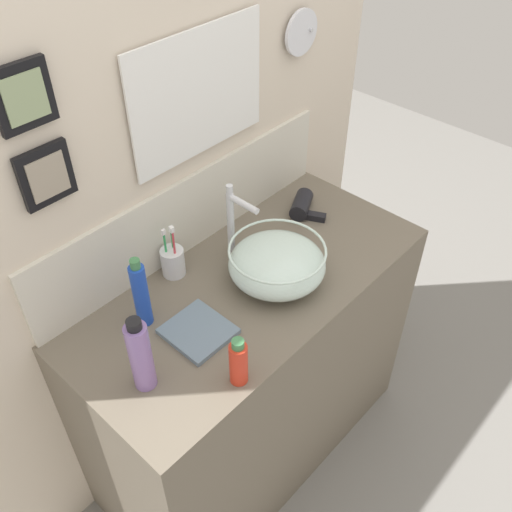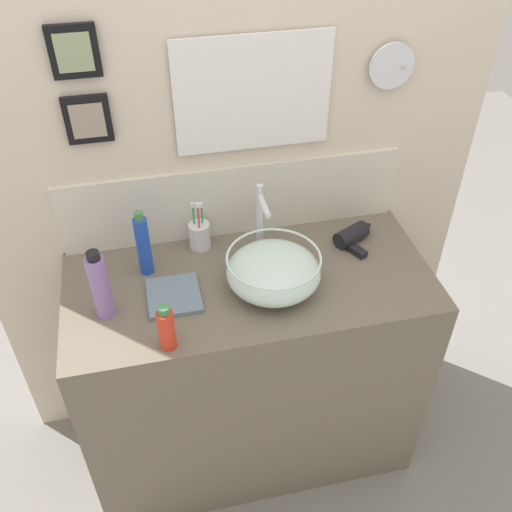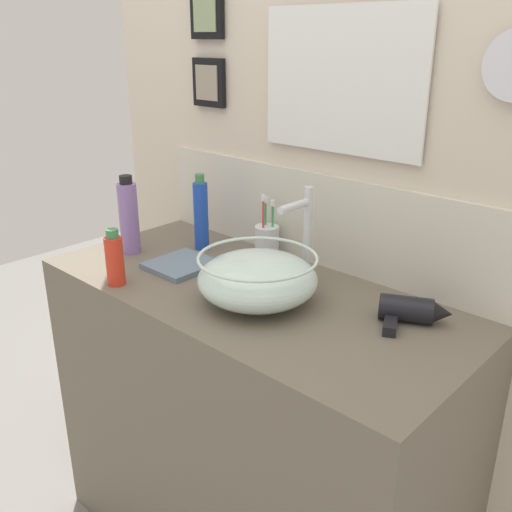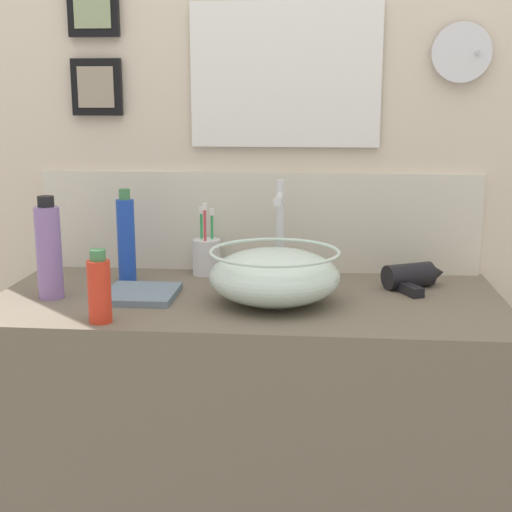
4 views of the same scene
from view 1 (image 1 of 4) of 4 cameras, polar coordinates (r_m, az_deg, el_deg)
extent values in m
plane|color=gray|center=(2.51, -0.32, -17.93)|extent=(6.00, 6.00, 0.00)
cube|color=#6B6051|center=(2.13, -0.37, -11.64)|extent=(1.21, 0.55, 0.92)
cube|color=beige|center=(1.81, -7.64, 7.15)|extent=(1.76, 0.06, 2.31)
cube|color=beige|center=(1.84, -6.60, 4.27)|extent=(1.18, 0.02, 0.27)
cube|color=white|center=(1.68, -5.86, 15.92)|extent=(0.43, 0.01, 0.31)
cube|color=white|center=(1.67, -5.69, 15.85)|extent=(0.49, 0.01, 0.37)
cylinder|color=silver|center=(1.94, 4.56, 21.39)|extent=(0.15, 0.01, 0.15)
cylinder|color=silver|center=(1.98, 4.92, 21.76)|extent=(0.01, 0.06, 0.01)
cube|color=black|center=(1.36, -22.28, 14.54)|extent=(0.13, 0.02, 0.15)
cube|color=gray|center=(1.35, -22.08, 14.45)|extent=(0.10, 0.01, 0.11)
cube|color=black|center=(1.45, -20.25, 7.55)|extent=(0.13, 0.02, 0.15)
cube|color=gray|center=(1.44, -20.07, 7.42)|extent=(0.10, 0.01, 0.11)
ellipsoid|color=silver|center=(1.75, 2.10, -0.82)|extent=(0.30, 0.30, 0.13)
torus|color=silver|center=(1.71, 2.15, 0.62)|extent=(0.30, 0.30, 0.01)
torus|color=#B2B7BC|center=(1.79, 2.06, -2.20)|extent=(0.11, 0.11, 0.01)
cylinder|color=silver|center=(1.82, -2.54, 3.27)|extent=(0.02, 0.02, 0.23)
cylinder|color=silver|center=(1.72, -1.28, 5.24)|extent=(0.02, 0.11, 0.02)
cylinder|color=silver|center=(1.74, -2.67, 6.66)|extent=(0.02, 0.02, 0.03)
cylinder|color=black|center=(2.05, 4.56, 5.16)|extent=(0.14, 0.11, 0.06)
cone|color=black|center=(2.11, 5.05, 6.43)|extent=(0.06, 0.07, 0.05)
cube|color=black|center=(2.03, 5.72, 3.99)|extent=(0.07, 0.09, 0.02)
cylinder|color=silver|center=(1.80, -8.30, -0.59)|extent=(0.07, 0.07, 0.09)
cylinder|color=green|center=(1.79, -8.24, 0.58)|extent=(0.01, 0.01, 0.15)
cube|color=white|center=(1.73, -8.51, 2.73)|extent=(0.01, 0.01, 0.02)
cylinder|color=green|center=(1.77, -8.94, 0.18)|extent=(0.01, 0.01, 0.16)
cube|color=white|center=(1.72, -9.24, 2.38)|extent=(0.01, 0.01, 0.02)
cylinder|color=#D83F4C|center=(1.76, -8.10, 0.20)|extent=(0.01, 0.01, 0.17)
cube|color=white|center=(1.70, -8.40, 2.60)|extent=(0.01, 0.01, 0.02)
cylinder|color=red|center=(1.49, -1.76, -10.71)|extent=(0.05, 0.05, 0.13)
cylinder|color=#3F7F4C|center=(1.43, -1.83, -8.79)|extent=(0.03, 0.03, 0.02)
cylinder|color=blue|center=(1.62, -11.42, -3.90)|extent=(0.05, 0.05, 0.21)
cylinder|color=#3F7F4C|center=(1.54, -12.01, -0.78)|extent=(0.03, 0.03, 0.03)
cylinder|color=#8C6BB2|center=(1.48, -11.45, -9.85)|extent=(0.06, 0.06, 0.22)
cylinder|color=black|center=(1.38, -12.12, -6.72)|extent=(0.04, 0.04, 0.02)
cube|color=slate|center=(1.64, -5.79, -7.49)|extent=(0.17, 0.18, 0.02)
camera|label=2|loc=(0.80, 82.57, 7.68)|focal=40.00mm
camera|label=3|loc=(1.98, 44.81, 11.75)|focal=40.00mm
camera|label=4|loc=(1.55, 60.21, -14.50)|focal=50.00mm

